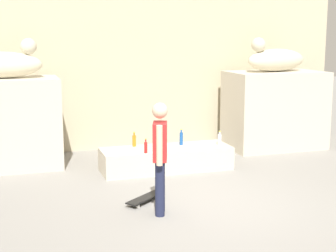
{
  "coord_description": "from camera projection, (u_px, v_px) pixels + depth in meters",
  "views": [
    {
      "loc": [
        -2.89,
        -7.02,
        2.66
      ],
      "look_at": [
        -0.33,
        1.13,
        1.1
      ],
      "focal_mm": 54.66,
      "sensor_mm": 36.0,
      "label": 1
    }
  ],
  "objects": [
    {
      "name": "statue_reclining_right",
      "position": [
        275.0,
        59.0,
        11.66
      ],
      "size": [
        1.69,
        0.91,
        0.78
      ],
      "rotation": [
        0.0,
        0.0,
        3.37
      ],
      "color": "beige",
      "rests_on": "pedestal_right"
    },
    {
      "name": "bottle_blue",
      "position": [
        181.0,
        138.0,
        10.2
      ],
      "size": [
        0.07,
        0.07,
        0.32
      ],
      "color": "#194C99",
      "rests_on": "ledge_block"
    },
    {
      "name": "ground_plane",
      "position": [
        210.0,
        207.0,
        7.92
      ],
      "size": [
        40.0,
        40.0,
        0.0
      ],
      "primitive_type": "plane",
      "color": "gray"
    },
    {
      "name": "bottle_orange",
      "position": [
        134.0,
        140.0,
        10.07
      ],
      "size": [
        0.07,
        0.07,
        0.29
      ],
      "color": "orange",
      "rests_on": "ledge_block"
    },
    {
      "name": "statue_reclining_left",
      "position": [
        2.0,
        64.0,
        9.91
      ],
      "size": [
        1.62,
        0.63,
        0.78
      ],
      "rotation": [
        0.0,
        0.0,
        -0.04
      ],
      "color": "beige",
      "rests_on": "pedestal_left"
    },
    {
      "name": "facade_wall",
      "position": [
        135.0,
        39.0,
        11.92
      ],
      "size": [
        9.95,
        0.6,
        5.02
      ],
      "primitive_type": "cube",
      "color": "#C1B595",
      "rests_on": "ground_plane"
    },
    {
      "name": "pedestal_right",
      "position": [
        275.0,
        110.0,
        11.89
      ],
      "size": [
        2.18,
        1.3,
        1.78
      ],
      "primitive_type": "cube",
      "color": "beige",
      "rests_on": "ground_plane"
    },
    {
      "name": "skateboard",
      "position": [
        146.0,
        198.0,
        8.16
      ],
      "size": [
        0.75,
        0.66,
        0.08
      ],
      "rotation": [
        0.0,
        0.0,
        3.83
      ],
      "color": "black",
      "rests_on": "ground_plane"
    },
    {
      "name": "ledge_block",
      "position": [
        166.0,
        159.0,
        10.03
      ],
      "size": [
        2.55,
        0.85,
        0.45
      ],
      "primitive_type": "cube",
      "color": "beige",
      "rests_on": "ground_plane"
    },
    {
      "name": "pedestal_left",
      "position": [
        4.0,
        124.0,
        10.11
      ],
      "size": [
        2.18,
        1.3,
        1.78
      ],
      "primitive_type": "cube",
      "color": "beige",
      "rests_on": "ground_plane"
    },
    {
      "name": "skater",
      "position": [
        160.0,
        153.0,
        7.48
      ],
      "size": [
        0.3,
        0.52,
        1.67
      ],
      "rotation": [
        0.0,
        0.0,
        4.39
      ],
      "color": "#1E233F",
      "rests_on": "ground_plane"
    },
    {
      "name": "bottle_red",
      "position": [
        146.0,
        147.0,
        9.52
      ],
      "size": [
        0.06,
        0.06,
        0.27
      ],
      "color": "red",
      "rests_on": "ledge_block"
    },
    {
      "name": "bottle_clear",
      "position": [
        220.0,
        139.0,
        10.21
      ],
      "size": [
        0.08,
        0.08,
        0.28
      ],
      "color": "silver",
      "rests_on": "ledge_block"
    }
  ]
}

